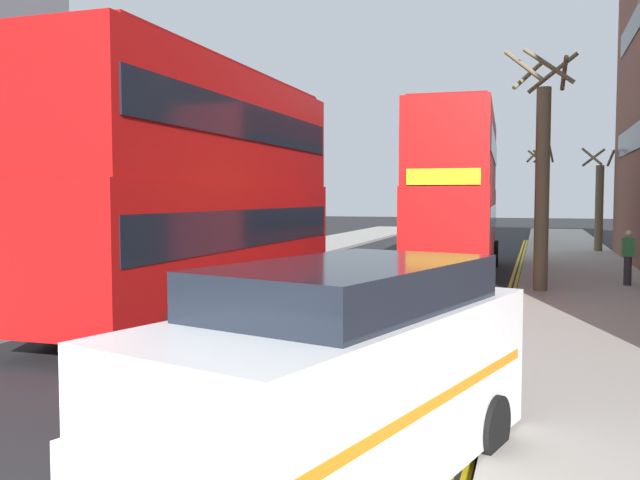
{
  "coord_description": "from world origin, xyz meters",
  "views": [
    {
      "loc": [
        5.02,
        -3.07,
        2.73
      ],
      "look_at": [
        0.5,
        11.0,
        1.8
      ],
      "focal_mm": 38.14,
      "sensor_mm": 36.0,
      "label": 1
    }
  ],
  "objects_px": {
    "taxi_minivan": "(337,378)",
    "double_decker_bus_away": "(204,184)",
    "pedestrian_far": "(628,257)",
    "double_decker_bus_oncoming": "(457,189)"
  },
  "relations": [
    {
      "from": "double_decker_bus_oncoming",
      "to": "pedestrian_far",
      "type": "height_order",
      "value": "double_decker_bus_oncoming"
    },
    {
      "from": "double_decker_bus_away",
      "to": "pedestrian_far",
      "type": "height_order",
      "value": "double_decker_bus_away"
    },
    {
      "from": "taxi_minivan",
      "to": "double_decker_bus_away",
      "type": "bearing_deg",
      "value": 124.35
    },
    {
      "from": "double_decker_bus_away",
      "to": "taxi_minivan",
      "type": "xyz_separation_m",
      "value": [
        5.61,
        -8.2,
        -1.96
      ]
    },
    {
      "from": "taxi_minivan",
      "to": "pedestrian_far",
      "type": "bearing_deg",
      "value": 74.86
    },
    {
      "from": "double_decker_bus_oncoming",
      "to": "taxi_minivan",
      "type": "bearing_deg",
      "value": -86.91
    },
    {
      "from": "pedestrian_far",
      "to": "double_decker_bus_away",
      "type": "bearing_deg",
      "value": -142.38
    },
    {
      "from": "double_decker_bus_oncoming",
      "to": "taxi_minivan",
      "type": "distance_m",
      "value": 18.26
    },
    {
      "from": "double_decker_bus_away",
      "to": "double_decker_bus_oncoming",
      "type": "distance_m",
      "value": 10.95
    },
    {
      "from": "double_decker_bus_oncoming",
      "to": "pedestrian_far",
      "type": "xyz_separation_m",
      "value": [
        5.26,
        -2.3,
        -2.04
      ]
    }
  ]
}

